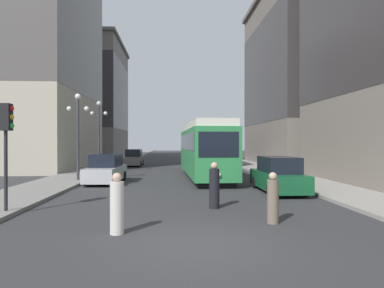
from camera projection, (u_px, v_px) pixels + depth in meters
ground_plane at (199, 244)px, 8.55m from camera, size 200.00×200.00×0.00m
sidewalk_left at (121, 160)px, 48.00m from camera, size 3.28×120.00×0.15m
sidewalk_right at (230, 160)px, 48.94m from camera, size 3.28×120.00×0.15m
streetcar at (204, 149)px, 24.36m from camera, size 3.00×12.24×3.89m
transit_bus at (221, 148)px, 39.66m from camera, size 2.92×11.21×3.45m
parked_car_left_near at (106, 170)px, 21.50m from camera, size 2.07×4.71×1.82m
parked_car_left_mid at (134, 158)px, 37.35m from camera, size 1.90×4.95×1.82m
parked_car_right_far at (278, 176)px, 17.54m from camera, size 1.90×4.90×1.82m
pedestrian_crossing_near at (117, 205)px, 9.48m from camera, size 0.38×0.38×1.71m
pedestrian_crossing_far at (214, 187)px, 13.19m from camera, size 0.40×0.40×1.79m
pedestrian_on_sidewalk at (273, 200)px, 10.72m from camera, size 0.36×0.36×1.61m
traffic_light_near_left at (6, 128)px, 11.96m from camera, size 0.47×0.36×3.77m
lamp_post_left_near at (78, 123)px, 21.94m from camera, size 1.41×0.36×5.54m
lamp_post_left_far at (99, 126)px, 28.26m from camera, size 1.41×0.36×5.83m
building_left_corner at (23, 16)px, 33.96m from camera, size 12.77×17.48×29.46m
building_left_midblock at (76, 99)px, 59.21m from camera, size 16.19×17.84×19.85m
building_right_corner at (307, 77)px, 38.54m from camera, size 11.20×17.94×19.43m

